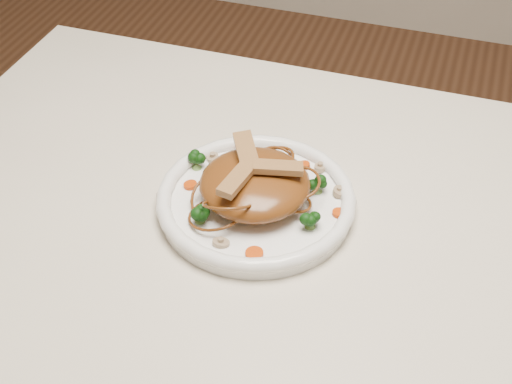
% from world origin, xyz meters
% --- Properties ---
extents(table, '(1.20, 0.80, 0.75)m').
position_xyz_m(table, '(0.00, 0.00, 0.65)').
color(table, beige).
rests_on(table, ground).
extents(plate, '(0.30, 0.30, 0.02)m').
position_xyz_m(plate, '(-0.09, 0.04, 0.76)').
color(plate, white).
rests_on(plate, table).
extents(noodle_mound, '(0.18, 0.18, 0.05)m').
position_xyz_m(noodle_mound, '(-0.09, 0.04, 0.79)').
color(noodle_mound, brown).
rests_on(noodle_mound, plate).
extents(chicken_a, '(0.07, 0.04, 0.01)m').
position_xyz_m(chicken_a, '(-0.06, 0.04, 0.82)').
color(chicken_a, '#A67E4E').
rests_on(chicken_a, noodle_mound).
extents(chicken_b, '(0.06, 0.08, 0.01)m').
position_xyz_m(chicken_b, '(-0.11, 0.06, 0.82)').
color(chicken_b, '#A67E4E').
rests_on(chicken_b, noodle_mound).
extents(chicken_c, '(0.03, 0.07, 0.01)m').
position_xyz_m(chicken_c, '(-0.10, 0.00, 0.82)').
color(chicken_c, '#A67E4E').
rests_on(chicken_c, noodle_mound).
extents(broccoli_0, '(0.03, 0.03, 0.03)m').
position_xyz_m(broccoli_0, '(-0.02, 0.08, 0.78)').
color(broccoli_0, '#0E3A0C').
rests_on(broccoli_0, plate).
extents(broccoli_1, '(0.03, 0.03, 0.03)m').
position_xyz_m(broccoli_1, '(-0.19, 0.07, 0.78)').
color(broccoli_1, '#0E3A0C').
rests_on(broccoli_1, plate).
extents(broccoli_2, '(0.03, 0.03, 0.03)m').
position_xyz_m(broccoli_2, '(-0.15, -0.02, 0.78)').
color(broccoli_2, '#0E3A0C').
rests_on(broccoli_2, plate).
extents(broccoli_3, '(0.03, 0.03, 0.03)m').
position_xyz_m(broccoli_3, '(-0.01, 0.01, 0.78)').
color(broccoli_3, '#0E3A0C').
rests_on(broccoli_3, plate).
extents(carrot_0, '(0.02, 0.02, 0.00)m').
position_xyz_m(carrot_0, '(-0.05, 0.12, 0.77)').
color(carrot_0, '#CC4807').
rests_on(carrot_0, plate).
extents(carrot_1, '(0.02, 0.02, 0.00)m').
position_xyz_m(carrot_1, '(-0.18, 0.03, 0.77)').
color(carrot_1, '#CC4807').
rests_on(carrot_1, plate).
extents(carrot_2, '(0.02, 0.02, 0.00)m').
position_xyz_m(carrot_2, '(0.02, 0.04, 0.77)').
color(carrot_2, '#CC4807').
rests_on(carrot_2, plate).
extents(carrot_3, '(0.02, 0.02, 0.00)m').
position_xyz_m(carrot_3, '(-0.14, 0.12, 0.77)').
color(carrot_3, '#CC4807').
rests_on(carrot_3, plate).
extents(carrot_4, '(0.03, 0.03, 0.00)m').
position_xyz_m(carrot_4, '(-0.06, -0.06, 0.77)').
color(carrot_4, '#CC4807').
rests_on(carrot_4, plate).
extents(mushroom_0, '(0.03, 0.03, 0.01)m').
position_xyz_m(mushroom_0, '(-0.11, -0.06, 0.77)').
color(mushroom_0, tan).
rests_on(mushroom_0, plate).
extents(mushroom_1, '(0.03, 0.03, 0.01)m').
position_xyz_m(mushroom_1, '(0.01, 0.08, 0.77)').
color(mushroom_1, tan).
rests_on(mushroom_1, plate).
extents(mushroom_2, '(0.03, 0.03, 0.01)m').
position_xyz_m(mushroom_2, '(-0.18, 0.10, 0.77)').
color(mushroom_2, tan).
rests_on(mushroom_2, plate).
extents(mushroom_3, '(0.02, 0.02, 0.01)m').
position_xyz_m(mushroom_3, '(-0.03, 0.13, 0.77)').
color(mushroom_3, tan).
rests_on(mushroom_3, plate).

